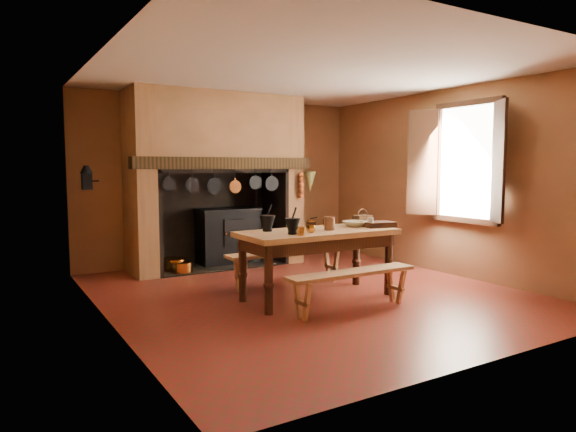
# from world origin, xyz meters

# --- Properties ---
(floor) EXTENTS (5.50, 5.50, 0.00)m
(floor) POSITION_xyz_m (0.00, 0.00, 0.00)
(floor) COLOR maroon
(floor) RESTS_ON ground
(ceiling) EXTENTS (5.50, 5.50, 0.00)m
(ceiling) POSITION_xyz_m (0.00, 0.00, 2.80)
(ceiling) COLOR silver
(ceiling) RESTS_ON back_wall
(back_wall) EXTENTS (5.00, 0.02, 2.80)m
(back_wall) POSITION_xyz_m (0.00, 2.75, 1.40)
(back_wall) COLOR #945D3B
(back_wall) RESTS_ON floor
(wall_left) EXTENTS (0.02, 5.50, 2.80)m
(wall_left) POSITION_xyz_m (-2.50, 0.00, 1.40)
(wall_left) COLOR #945D3B
(wall_left) RESTS_ON floor
(wall_right) EXTENTS (0.02, 5.50, 2.80)m
(wall_right) POSITION_xyz_m (2.50, 0.00, 1.40)
(wall_right) COLOR #945D3B
(wall_right) RESTS_ON floor
(wall_front) EXTENTS (5.00, 0.02, 2.80)m
(wall_front) POSITION_xyz_m (0.00, -2.75, 1.40)
(wall_front) COLOR #945D3B
(wall_front) RESTS_ON floor
(chimney_breast) EXTENTS (2.95, 0.96, 2.80)m
(chimney_breast) POSITION_xyz_m (-0.30, 2.31, 1.81)
(chimney_breast) COLOR #945D3B
(chimney_breast) RESTS_ON floor
(iron_range) EXTENTS (1.12, 0.55, 1.60)m
(iron_range) POSITION_xyz_m (-0.04, 2.45, 0.48)
(iron_range) COLOR black
(iron_range) RESTS_ON floor
(hearth_pans) EXTENTS (0.51, 0.62, 0.20)m
(hearth_pans) POSITION_xyz_m (-1.05, 2.22, 0.09)
(hearth_pans) COLOR #B8732A
(hearth_pans) RESTS_ON floor
(hanging_pans) EXTENTS (1.92, 0.29, 0.27)m
(hanging_pans) POSITION_xyz_m (-0.34, 1.81, 1.36)
(hanging_pans) COLOR black
(hanging_pans) RESTS_ON chimney_breast
(onion_string) EXTENTS (0.12, 0.10, 0.46)m
(onion_string) POSITION_xyz_m (1.00, 1.79, 1.33)
(onion_string) COLOR #9C4A1C
(onion_string) RESTS_ON chimney_breast
(herb_bunch) EXTENTS (0.20, 0.20, 0.35)m
(herb_bunch) POSITION_xyz_m (1.18, 1.79, 1.38)
(herb_bunch) COLOR #53592A
(herb_bunch) RESTS_ON chimney_breast
(window) EXTENTS (0.39, 1.75, 1.76)m
(window) POSITION_xyz_m (2.35, -0.40, 1.70)
(window) COLOR white
(window) RESTS_ON wall_right
(wall_coffee_mill) EXTENTS (0.23, 0.16, 0.31)m
(wall_coffee_mill) POSITION_xyz_m (-2.42, 1.55, 1.52)
(wall_coffee_mill) COLOR black
(wall_coffee_mill) RESTS_ON wall_left
(work_table) EXTENTS (1.97, 0.87, 0.85)m
(work_table) POSITION_xyz_m (-0.05, -0.25, 0.72)
(work_table) COLOR tan
(work_table) RESTS_ON floor
(bench_front) EXTENTS (1.64, 0.29, 0.46)m
(bench_front) POSITION_xyz_m (-0.05, -0.93, 0.35)
(bench_front) COLOR tan
(bench_front) RESTS_ON floor
(bench_back) EXTENTS (1.78, 0.31, 0.50)m
(bench_back) POSITION_xyz_m (-0.05, 0.46, 0.37)
(bench_back) COLOR tan
(bench_back) RESTS_ON floor
(mortar_large) EXTENTS (0.19, 0.19, 0.33)m
(mortar_large) POSITION_xyz_m (-0.63, -0.02, 0.96)
(mortar_large) COLOR black
(mortar_large) RESTS_ON work_table
(mortar_small) EXTENTS (0.19, 0.19, 0.32)m
(mortar_small) POSITION_xyz_m (-0.52, -0.41, 0.96)
(mortar_small) COLOR black
(mortar_small) RESTS_ON work_table
(coffee_grinder) EXTENTS (0.16, 0.14, 0.16)m
(coffee_grinder) POSITION_xyz_m (-0.12, -0.20, 0.91)
(coffee_grinder) COLOR #341E10
(coffee_grinder) RESTS_ON work_table
(brass_mug_a) EXTENTS (0.11, 0.11, 0.10)m
(brass_mug_a) POSITION_xyz_m (-0.49, -0.56, 0.90)
(brass_mug_a) COLOR #B8732A
(brass_mug_a) RESTS_ON work_table
(brass_mug_b) EXTENTS (0.09, 0.09, 0.10)m
(brass_mug_b) POSITION_xyz_m (0.32, 0.09, 0.90)
(brass_mug_b) COLOR #B8732A
(brass_mug_b) RESTS_ON work_table
(mixing_bowl) EXTENTS (0.35, 0.35, 0.07)m
(mixing_bowl) POSITION_xyz_m (0.60, -0.18, 0.89)
(mixing_bowl) COLOR beige
(mixing_bowl) RESTS_ON work_table
(stoneware_crock) EXTENTS (0.18, 0.18, 0.17)m
(stoneware_crock) POSITION_xyz_m (0.09, -0.31, 0.94)
(stoneware_crock) COLOR brown
(stoneware_crock) RESTS_ON work_table
(glass_jar) EXTENTS (0.10, 0.10, 0.13)m
(glass_jar) POSITION_xyz_m (0.69, -0.37, 0.92)
(glass_jar) COLOR beige
(glass_jar) RESTS_ON work_table
(wicker_basket) EXTENTS (0.23, 0.16, 0.22)m
(wicker_basket) POSITION_xyz_m (0.84, -0.02, 0.92)
(wicker_basket) COLOR #442814
(wicker_basket) RESTS_ON work_table
(wooden_tray) EXTENTS (0.43, 0.33, 0.07)m
(wooden_tray) POSITION_xyz_m (0.84, -0.36, 0.89)
(wooden_tray) COLOR #341E10
(wooden_tray) RESTS_ON work_table
(brass_cup) EXTENTS (0.15, 0.15, 0.09)m
(brass_cup) POSITION_xyz_m (-0.26, -0.42, 0.90)
(brass_cup) COLOR #B8732A
(brass_cup) RESTS_ON work_table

